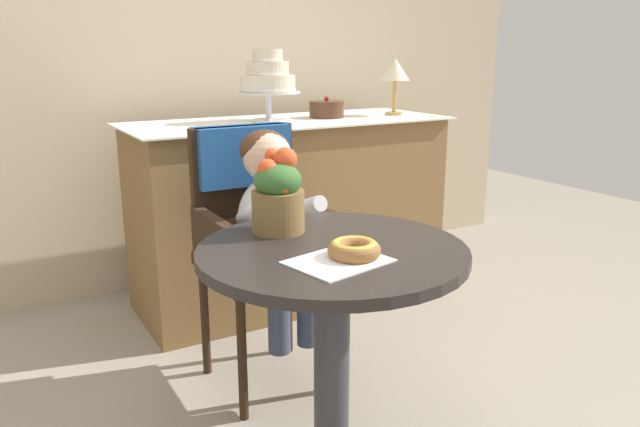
{
  "coord_description": "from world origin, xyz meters",
  "views": [
    {
      "loc": [
        -0.8,
        -1.31,
        1.22
      ],
      "look_at": [
        0.05,
        0.15,
        0.77
      ],
      "focal_mm": 34.33,
      "sensor_mm": 36.0,
      "label": 1
    }
  ],
  "objects_px": {
    "wicker_chair": "(254,213)",
    "round_layer_cake": "(327,109)",
    "seated_child": "(272,213)",
    "tiered_cake_stand": "(268,79)",
    "donut_front": "(354,249)",
    "cafe_table": "(332,321)",
    "flower_vase": "(278,194)",
    "table_lamp": "(395,72)"
  },
  "relations": [
    {
      "from": "donut_front",
      "to": "flower_vase",
      "type": "height_order",
      "value": "flower_vase"
    },
    {
      "from": "cafe_table",
      "to": "donut_front",
      "type": "xyz_separation_m",
      "value": [
        -0.0,
        -0.1,
        0.24
      ]
    },
    {
      "from": "table_lamp",
      "to": "wicker_chair",
      "type": "bearing_deg",
      "value": -152.12
    },
    {
      "from": "table_lamp",
      "to": "cafe_table",
      "type": "bearing_deg",
      "value": -132.21
    },
    {
      "from": "cafe_table",
      "to": "round_layer_cake",
      "type": "relative_size",
      "value": 4.2
    },
    {
      "from": "wicker_chair",
      "to": "donut_front",
      "type": "relative_size",
      "value": 7.1
    },
    {
      "from": "seated_child",
      "to": "table_lamp",
      "type": "distance_m",
      "value": 1.34
    },
    {
      "from": "cafe_table",
      "to": "wicker_chair",
      "type": "relative_size",
      "value": 0.75
    },
    {
      "from": "cafe_table",
      "to": "tiered_cake_stand",
      "type": "distance_m",
      "value": 1.49
    },
    {
      "from": "wicker_chair",
      "to": "round_layer_cake",
      "type": "bearing_deg",
      "value": 43.3
    },
    {
      "from": "flower_vase",
      "to": "table_lamp",
      "type": "bearing_deg",
      "value": 41.38
    },
    {
      "from": "cafe_table",
      "to": "donut_front",
      "type": "relative_size",
      "value": 5.36
    },
    {
      "from": "seated_child",
      "to": "tiered_cake_stand",
      "type": "distance_m",
      "value": 0.94
    },
    {
      "from": "donut_front",
      "to": "table_lamp",
      "type": "relative_size",
      "value": 0.47
    },
    {
      "from": "flower_vase",
      "to": "wicker_chair",
      "type": "bearing_deg",
      "value": 73.91
    },
    {
      "from": "wicker_chair",
      "to": "donut_front",
      "type": "height_order",
      "value": "wicker_chair"
    },
    {
      "from": "donut_front",
      "to": "wicker_chair",
      "type": "bearing_deg",
      "value": 83.95
    },
    {
      "from": "seated_child",
      "to": "flower_vase",
      "type": "height_order",
      "value": "same"
    },
    {
      "from": "seated_child",
      "to": "table_lamp",
      "type": "relative_size",
      "value": 2.55
    },
    {
      "from": "seated_child",
      "to": "round_layer_cake",
      "type": "bearing_deg",
      "value": 48.63
    },
    {
      "from": "tiered_cake_stand",
      "to": "donut_front",
      "type": "bearing_deg",
      "value": -107.48
    },
    {
      "from": "tiered_cake_stand",
      "to": "wicker_chair",
      "type": "bearing_deg",
      "value": -120.55
    },
    {
      "from": "wicker_chair",
      "to": "tiered_cake_stand",
      "type": "distance_m",
      "value": 0.84
    },
    {
      "from": "cafe_table",
      "to": "flower_vase",
      "type": "height_order",
      "value": "flower_vase"
    },
    {
      "from": "cafe_table",
      "to": "flower_vase",
      "type": "bearing_deg",
      "value": 106.4
    },
    {
      "from": "donut_front",
      "to": "table_lamp",
      "type": "height_order",
      "value": "table_lamp"
    },
    {
      "from": "tiered_cake_stand",
      "to": "cafe_table",
      "type": "bearing_deg",
      "value": -108.77
    },
    {
      "from": "round_layer_cake",
      "to": "wicker_chair",
      "type": "bearing_deg",
      "value": -137.8
    },
    {
      "from": "cafe_table",
      "to": "seated_child",
      "type": "distance_m",
      "value": 0.57
    },
    {
      "from": "donut_front",
      "to": "flower_vase",
      "type": "bearing_deg",
      "value": 100.86
    },
    {
      "from": "donut_front",
      "to": "table_lamp",
      "type": "distance_m",
      "value": 1.8
    },
    {
      "from": "table_lamp",
      "to": "round_layer_cake",
      "type": "bearing_deg",
      "value": 170.42
    },
    {
      "from": "donut_front",
      "to": "tiered_cake_stand",
      "type": "xyz_separation_m",
      "value": [
        0.44,
        1.4,
        0.35
      ]
    },
    {
      "from": "flower_vase",
      "to": "seated_child",
      "type": "bearing_deg",
      "value": 67.18
    },
    {
      "from": "donut_front",
      "to": "table_lamp",
      "type": "bearing_deg",
      "value": 50.05
    },
    {
      "from": "seated_child",
      "to": "wicker_chair",
      "type": "bearing_deg",
      "value": 90.0
    },
    {
      "from": "wicker_chair",
      "to": "flower_vase",
      "type": "bearing_deg",
      "value": -104.99
    },
    {
      "from": "cafe_table",
      "to": "flower_vase",
      "type": "relative_size",
      "value": 3.0
    },
    {
      "from": "donut_front",
      "to": "round_layer_cake",
      "type": "xyz_separation_m",
      "value": [
        0.77,
        1.42,
        0.2
      ]
    },
    {
      "from": "seated_child",
      "to": "tiered_cake_stand",
      "type": "relative_size",
      "value": 2.21
    },
    {
      "from": "flower_vase",
      "to": "tiered_cake_stand",
      "type": "height_order",
      "value": "tiered_cake_stand"
    },
    {
      "from": "seated_child",
      "to": "tiered_cake_stand",
      "type": "bearing_deg",
      "value": 64.85
    }
  ]
}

